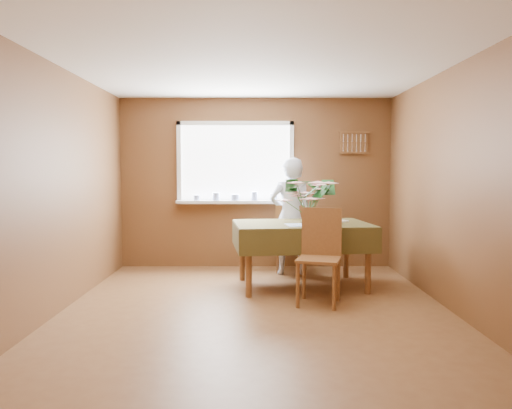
{
  "coord_description": "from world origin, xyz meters",
  "views": [
    {
      "loc": [
        -0.02,
        -5.16,
        1.45
      ],
      "look_at": [
        0.0,
        0.55,
        1.05
      ],
      "focal_mm": 35.0,
      "sensor_mm": 36.0,
      "label": 1
    }
  ],
  "objects_px": {
    "chair_near": "(320,252)",
    "seated_woman": "(291,216)",
    "flower_bouquet": "(309,196)",
    "dining_table": "(302,231)",
    "chair_far": "(291,236)"
  },
  "relations": [
    {
      "from": "chair_far",
      "to": "seated_woman",
      "type": "xyz_separation_m",
      "value": [
        -0.01,
        -0.11,
        0.29
      ]
    },
    {
      "from": "chair_far",
      "to": "chair_near",
      "type": "relative_size",
      "value": 0.93
    },
    {
      "from": "flower_bouquet",
      "to": "seated_woman",
      "type": "bearing_deg",
      "value": 98.21
    },
    {
      "from": "dining_table",
      "to": "seated_woman",
      "type": "height_order",
      "value": "seated_woman"
    },
    {
      "from": "dining_table",
      "to": "flower_bouquet",
      "type": "relative_size",
      "value": 2.83
    },
    {
      "from": "chair_near",
      "to": "seated_woman",
      "type": "relative_size",
      "value": 0.64
    },
    {
      "from": "chair_far",
      "to": "flower_bouquet",
      "type": "height_order",
      "value": "flower_bouquet"
    },
    {
      "from": "dining_table",
      "to": "flower_bouquet",
      "type": "distance_m",
      "value": 0.5
    },
    {
      "from": "chair_near",
      "to": "seated_woman",
      "type": "height_order",
      "value": "seated_woman"
    },
    {
      "from": "chair_far",
      "to": "flower_bouquet",
      "type": "distance_m",
      "value": 1.25
    },
    {
      "from": "dining_table",
      "to": "flower_bouquet",
      "type": "bearing_deg",
      "value": -81.26
    },
    {
      "from": "dining_table",
      "to": "chair_far",
      "type": "height_order",
      "value": "chair_far"
    },
    {
      "from": "chair_near",
      "to": "dining_table",
      "type": "bearing_deg",
      "value": 115.63
    },
    {
      "from": "chair_far",
      "to": "flower_bouquet",
      "type": "bearing_deg",
      "value": 109.12
    },
    {
      "from": "dining_table",
      "to": "chair_near",
      "type": "relative_size",
      "value": 1.7
    }
  ]
}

